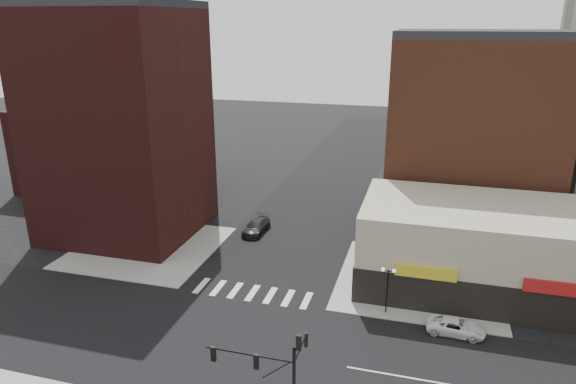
% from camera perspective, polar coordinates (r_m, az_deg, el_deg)
% --- Properties ---
extents(ground, '(240.00, 240.00, 0.00)m').
position_cam_1_polar(ground, '(41.65, -7.72, -16.48)').
color(ground, black).
rests_on(ground, ground).
extents(road_ew, '(200.00, 14.00, 0.02)m').
position_cam_1_polar(road_ew, '(41.64, -7.72, -16.47)').
color(road_ew, black).
rests_on(road_ew, ground).
extents(road_ns, '(14.00, 200.00, 0.02)m').
position_cam_1_polar(road_ns, '(41.64, -7.72, -16.47)').
color(road_ns, black).
rests_on(road_ns, ground).
extents(sidewalk_nw, '(15.00, 15.00, 0.12)m').
position_cam_1_polar(sidewalk_nw, '(58.87, -15.29, -5.92)').
color(sidewalk_nw, gray).
rests_on(sidewalk_nw, ground).
extents(sidewalk_ne, '(15.00, 15.00, 0.12)m').
position_cam_1_polar(sidewalk_ne, '(51.39, 14.28, -9.58)').
color(sidewalk_ne, gray).
rests_on(sidewalk_ne, ground).
extents(building_nw, '(16.00, 15.00, 25.00)m').
position_cam_1_polar(building_nw, '(60.74, -18.07, 6.93)').
color(building_nw, '#3A1412').
rests_on(building_nw, ground).
extents(building_nw_low, '(20.00, 18.00, 12.00)m').
position_cam_1_polar(building_nw_low, '(81.78, -19.40, 4.94)').
color(building_nw_low, '#3A1412').
rests_on(building_nw_low, ground).
extents(building_ne_midrise, '(18.00, 15.00, 22.00)m').
position_cam_1_polar(building_ne_midrise, '(62.09, 19.72, 5.58)').
color(building_ne_midrise, brown).
rests_on(building_ne_midrise, ground).
extents(building_ne_row, '(24.20, 12.20, 8.00)m').
position_cam_1_polar(building_ne_row, '(50.88, 21.95, -6.63)').
color(building_ne_row, '#B4AC8F').
rests_on(building_ne_row, ground).
extents(traffic_signal, '(5.59, 3.09, 7.77)m').
position_cam_1_polar(traffic_signal, '(30.72, -0.98, -19.25)').
color(traffic_signal, black).
rests_on(traffic_signal, ground).
extents(street_lamp_ne, '(1.22, 0.32, 4.16)m').
position_cam_1_polar(street_lamp_ne, '(44.18, 11.03, -9.47)').
color(street_lamp_ne, black).
rests_on(street_lamp_ne, sidewalk_ne).
extents(white_suv, '(4.69, 2.33, 1.28)m').
position_cam_1_polar(white_suv, '(44.27, 18.14, -14.02)').
color(white_suv, white).
rests_on(white_suv, ground).
extents(dark_sedan_north, '(2.36, 5.34, 1.52)m').
position_cam_1_polar(dark_sedan_north, '(60.54, -3.54, -3.84)').
color(dark_sedan_north, black).
rests_on(dark_sedan_north, ground).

